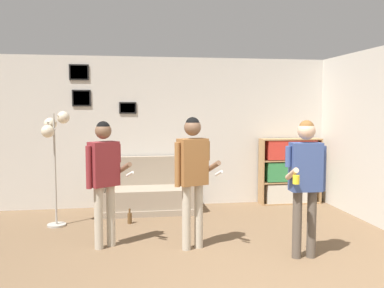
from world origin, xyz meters
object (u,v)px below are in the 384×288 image
object	(u,v)px
couch	(146,194)
floor_lamp	(54,137)
bookshelf	(290,171)
person_watcher_holding_cup	(306,174)
person_player_foreground_center	(193,169)
bottle_on_floor	(130,218)
person_player_foreground_left	(104,171)

from	to	relation	value
couch	floor_lamp	world-z (taller)	floor_lamp
bookshelf	person_watcher_holding_cup	distance (m)	3.00
bookshelf	person_player_foreground_center	world-z (taller)	person_player_foreground_center
couch	person_player_foreground_center	bearing A→B (deg)	-77.05
bookshelf	bottle_on_floor	size ratio (longest dim) A/B	5.20
bookshelf	floor_lamp	size ratio (longest dim) A/B	0.70
bookshelf	person_player_foreground_center	distance (m)	3.21
bookshelf	person_player_foreground_center	xyz separation A→B (m)	(-2.21, -2.29, 0.42)
person_player_foreground_left	person_player_foreground_center	bearing A→B (deg)	-11.57
floor_lamp	person_watcher_holding_cup	world-z (taller)	floor_lamp
person_player_foreground_left	bottle_on_floor	world-z (taller)	person_player_foreground_left
person_player_foreground_center	bottle_on_floor	world-z (taller)	person_player_foreground_center
couch	bookshelf	distance (m)	2.72
bookshelf	couch	bearing A→B (deg)	-175.91
bookshelf	bottle_on_floor	xyz separation A→B (m)	(-2.99, -0.97, -0.52)
couch	floor_lamp	size ratio (longest dim) A/B	0.94
couch	person_watcher_holding_cup	world-z (taller)	person_watcher_holding_cup
person_player_foreground_center	person_watcher_holding_cup	size ratio (longest dim) A/B	1.02
couch	person_watcher_holding_cup	xyz separation A→B (m)	(1.75, -2.63, 0.71)
person_player_foreground_left	person_watcher_holding_cup	bearing A→B (deg)	-17.68
person_player_foreground_center	floor_lamp	bearing A→B (deg)	144.25
person_watcher_holding_cup	floor_lamp	bearing A→B (deg)	149.10
couch	person_player_foreground_center	world-z (taller)	person_player_foreground_center
bookshelf	floor_lamp	bearing A→B (deg)	-167.15
person_player_foreground_left	person_player_foreground_center	size ratio (longest dim) A/B	0.97
bookshelf	person_player_foreground_left	world-z (taller)	person_player_foreground_left
bookshelf	person_player_foreground_left	bearing A→B (deg)	-148.10
couch	person_watcher_holding_cup	bearing A→B (deg)	-56.33
person_player_foreground_center	person_watcher_holding_cup	bearing A→B (deg)	-22.70
bookshelf	bottle_on_floor	distance (m)	3.19
person_player_foreground_left	bottle_on_floor	xyz separation A→B (m)	(0.32, 1.09, -0.90)
couch	person_player_foreground_left	world-z (taller)	person_player_foreground_left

